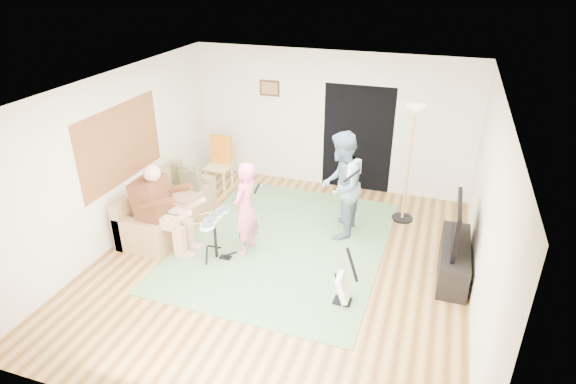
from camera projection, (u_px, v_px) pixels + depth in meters
The scene contains 19 objects.
floor at pixel (280, 263), 7.38m from camera, with size 6.00×6.00×0.00m, color brown.
walls at pixel (280, 184), 6.78m from camera, with size 5.50×6.00×2.70m, color silver, non-canonical shape.
ceiling at pixel (279, 89), 6.19m from camera, with size 6.00×6.00×0.00m, color white.
window_blinds at pixel (121, 144), 7.64m from camera, with size 2.05×2.05×0.00m, color #99592F.
doorway at pixel (357, 139), 9.31m from camera, with size 2.10×2.10×0.00m, color black.
picture_frame at pixel (270, 88), 9.44m from camera, with size 0.42×0.03×0.32m, color #3F2314.
area_rug at pixel (284, 243), 7.88m from camera, with size 3.18×3.95×0.02m, color #587C4C.
sofa at pixel (165, 211), 8.32m from camera, with size 0.83×2.01×0.81m.
drummer at pixel (165, 218), 7.52m from camera, with size 0.93×0.52×1.43m.
drum_kit at pixel (215, 239), 7.38m from camera, with size 0.41×0.73×0.75m.
singer at pixel (245, 209), 7.36m from camera, with size 0.55×0.36×1.52m, color #DF6181.
microphone at pixel (257, 189), 7.13m from camera, with size 0.06×0.06×0.24m, color black, non-canonical shape.
guitarist at pixel (341, 186), 7.76m from camera, with size 0.88×0.68×1.81m, color slate.
guitar_held at pixel (354, 169), 7.56m from camera, with size 0.12×0.60×0.26m, color silver, non-canonical shape.
guitar_spare at pixel (344, 288), 6.43m from camera, with size 0.32×0.29×0.89m.
torchiere_lamp at pixel (411, 144), 7.98m from camera, with size 0.37×0.37×2.09m.
dining_chair at pixel (220, 171), 9.58m from camera, with size 0.46×0.48×1.07m.
tv_cabinet at pixel (454, 260), 7.03m from camera, with size 0.40×1.40×0.50m, color black.
television at pixel (457, 224), 6.78m from camera, with size 0.06×1.06×0.67m, color black.
Camera 1 is at (2.04, -5.79, 4.25)m, focal length 30.00 mm.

